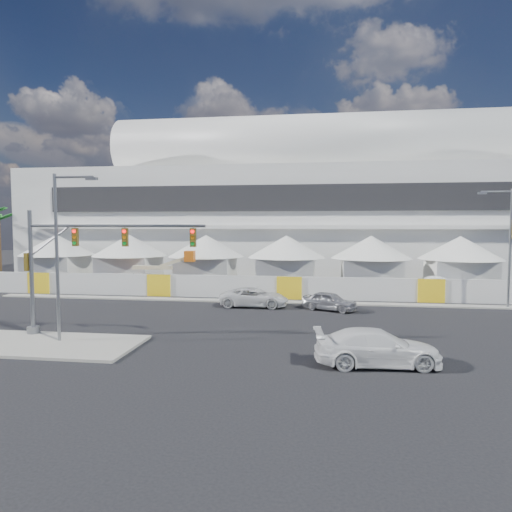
# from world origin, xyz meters

# --- Properties ---
(ground) EXTENTS (160.00, 160.00, 0.00)m
(ground) POSITION_xyz_m (0.00, 0.00, 0.00)
(ground) COLOR black
(ground) RESTS_ON ground
(median_island) EXTENTS (10.00, 5.00, 0.15)m
(median_island) POSITION_xyz_m (-6.00, -3.00, 0.07)
(median_island) COLOR gray
(median_island) RESTS_ON ground
(far_curb) EXTENTS (80.00, 1.20, 0.12)m
(far_curb) POSITION_xyz_m (20.00, 12.50, 0.06)
(far_curb) COLOR gray
(far_curb) RESTS_ON ground
(stadium) EXTENTS (80.00, 24.80, 21.98)m
(stadium) POSITION_xyz_m (8.71, 41.50, 9.45)
(stadium) COLOR silver
(stadium) RESTS_ON ground
(tent_row) EXTENTS (53.40, 8.40, 5.40)m
(tent_row) POSITION_xyz_m (0.50, 24.00, 3.15)
(tent_row) COLOR silver
(tent_row) RESTS_ON ground
(hoarding_fence) EXTENTS (70.00, 0.25, 2.00)m
(hoarding_fence) POSITION_xyz_m (6.00, 14.50, 1.00)
(hoarding_fence) COLOR silver
(hoarding_fence) RESTS_ON ground
(palm_cluster) EXTENTS (10.60, 10.60, 8.55)m
(palm_cluster) POSITION_xyz_m (-33.46, 29.50, 6.88)
(palm_cluster) COLOR #47331E
(palm_cluster) RESTS_ON ground
(sedan_silver) EXTENTS (3.27, 4.53, 1.43)m
(sedan_silver) POSITION_xyz_m (9.44, 9.59, 0.72)
(sedan_silver) COLOR #ACADB1
(sedan_silver) RESTS_ON ground
(pickup_curb) EXTENTS (2.55, 5.48, 1.52)m
(pickup_curb) POSITION_xyz_m (3.46, 10.32, 0.76)
(pickup_curb) COLOR silver
(pickup_curb) RESTS_ON ground
(pickup_near) EXTENTS (2.97, 6.07, 1.70)m
(pickup_near) POSITION_xyz_m (11.41, -3.95, 0.85)
(pickup_near) COLOR white
(pickup_near) RESTS_ON ground
(lot_car_a) EXTENTS (1.71, 4.71, 1.54)m
(lot_car_a) POSITION_xyz_m (20.30, 20.26, 0.77)
(lot_car_a) COLOR white
(lot_car_a) RESTS_ON ground
(lot_car_c) EXTENTS (2.64, 4.95, 1.37)m
(lot_car_c) POSITION_xyz_m (-9.07, 20.09, 0.68)
(lot_car_c) COLOR #9E9DA1
(lot_car_c) RESTS_ON ground
(traffic_mast) EXTENTS (10.91, 0.71, 7.28)m
(traffic_mast) POSITION_xyz_m (-5.79, -1.00, 4.27)
(traffic_mast) COLOR gray
(traffic_mast) RESTS_ON median_island
(streetlight_median) EXTENTS (2.55, 0.26, 9.22)m
(streetlight_median) POSITION_xyz_m (-5.42, -2.32, 5.44)
(streetlight_median) COLOR slate
(streetlight_median) RESTS_ON median_island
(streetlight_curb) EXTENTS (2.77, 0.62, 9.36)m
(streetlight_curb) POSITION_xyz_m (23.17, 12.50, 5.43)
(streetlight_curb) COLOR slate
(streetlight_curb) RESTS_ON ground
(boom_lift) EXTENTS (7.72, 1.93, 3.91)m
(boom_lift) POSITION_xyz_m (-8.95, 18.99, 1.05)
(boom_lift) COLOR #CA5C13
(boom_lift) RESTS_ON ground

